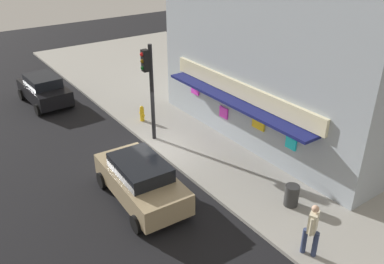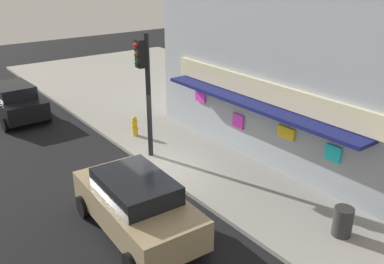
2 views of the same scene
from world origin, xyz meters
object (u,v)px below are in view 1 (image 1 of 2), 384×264
(trash_can, at_px, (292,195))
(parked_car_tan, at_px, (141,180))
(parked_car_black, at_px, (44,90))
(pedestrian, at_px, (312,228))
(traffic_light, at_px, (149,81))
(fire_hydrant, at_px, (142,114))

(trash_can, bearing_deg, parked_car_tan, -130.76)
(trash_can, height_order, parked_car_black, parked_car_black)
(trash_can, xyz_separation_m, parked_car_tan, (-3.57, -4.14, 0.32))
(pedestrian, relative_size, parked_car_tan, 0.41)
(trash_can, bearing_deg, traffic_light, -168.08)
(trash_can, bearing_deg, pedestrian, -35.27)
(trash_can, distance_m, parked_car_black, 15.40)
(parked_car_tan, relative_size, parked_car_black, 1.08)
(traffic_light, distance_m, fire_hydrant, 3.28)
(fire_hydrant, relative_size, parked_car_tan, 0.19)
(pedestrian, height_order, parked_car_black, pedestrian)
(fire_hydrant, bearing_deg, pedestrian, -2.37)
(parked_car_tan, bearing_deg, fire_hydrant, 150.85)
(fire_hydrant, xyz_separation_m, pedestrian, (11.28, -0.47, 0.60))
(trash_can, relative_size, parked_car_black, 0.20)
(trash_can, xyz_separation_m, pedestrian, (1.99, -1.41, 0.59))
(fire_hydrant, bearing_deg, traffic_light, -16.36)
(pedestrian, xyz_separation_m, parked_car_black, (-16.80, -2.80, -0.29))
(fire_hydrant, xyz_separation_m, trash_can, (9.29, 0.94, 0.00))
(pedestrian, distance_m, parked_car_black, 17.04)
(fire_hydrant, distance_m, parked_car_black, 6.42)
(traffic_light, relative_size, pedestrian, 2.48)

